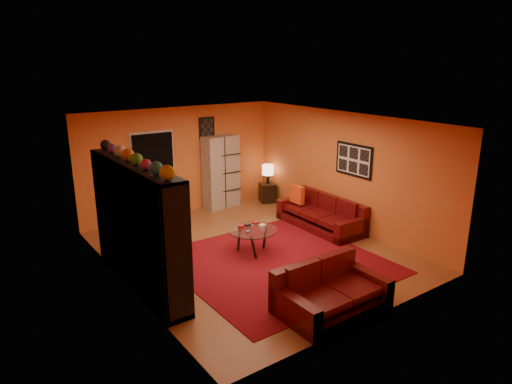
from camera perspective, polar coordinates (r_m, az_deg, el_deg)
floor at (r=9.12m, az=-0.62°, el=-7.48°), size 6.00×6.00×0.00m
ceiling at (r=8.42m, az=-0.68°, el=8.94°), size 6.00×6.00×0.00m
wall_back at (r=11.20m, az=-9.46°, el=3.83°), size 6.00×0.00×6.00m
wall_front at (r=6.57m, az=14.52°, el=-5.49°), size 6.00×0.00×6.00m
wall_left at (r=7.60m, az=-16.33°, el=-2.62°), size 0.00×6.00×6.00m
wall_right at (r=10.27m, az=10.90°, el=2.61°), size 0.00×6.00×6.00m
rug at (r=8.66m, az=2.60°, el=-8.80°), size 3.60×3.60×0.01m
doorway at (r=10.95m, az=-12.58°, el=1.87°), size 0.95×0.10×2.04m
wall_art_right at (r=9.99m, az=12.15°, el=3.93°), size 0.03×1.00×0.70m
wall_art_back at (r=11.39m, az=-6.18°, el=8.00°), size 0.42×0.03×0.52m
entertainment_unit at (r=7.76m, az=-14.62°, el=-4.07°), size 0.45×3.00×2.10m
tv at (r=7.74m, az=-14.07°, el=-4.62°), size 0.91×0.12×0.52m
sofa at (r=10.45m, az=8.36°, el=-2.82°), size 0.91×2.15×0.85m
loveseat at (r=7.19m, az=8.99°, el=-12.12°), size 1.66×1.00×0.85m
throw_pillow at (r=10.72m, az=5.12°, el=-0.28°), size 0.12×0.42×0.42m
coffee_table at (r=8.91m, az=-0.45°, el=-5.01°), size 0.96×0.96×0.48m
storage_cabinet at (r=11.59m, az=-4.40°, el=2.50°), size 0.96×0.50×1.84m
bowl_chair at (r=10.04m, az=-14.42°, el=-3.77°), size 0.74×0.74×0.60m
side_table at (r=12.15m, az=1.47°, el=-0.07°), size 0.51×0.51×0.50m
table_lamp at (r=11.99m, az=1.49°, el=2.73°), size 0.30×0.30×0.51m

